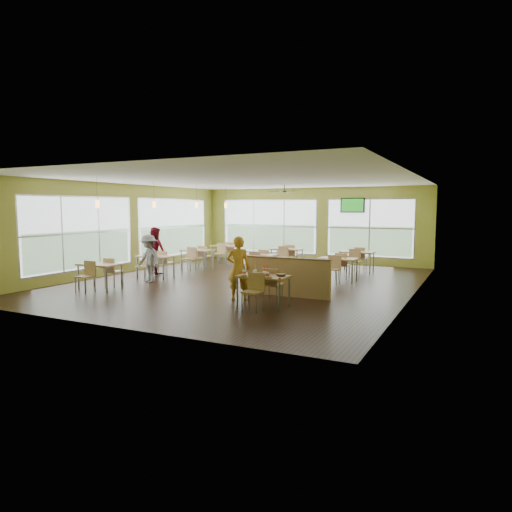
% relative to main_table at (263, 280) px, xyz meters
% --- Properties ---
extents(room, '(12.00, 12.04, 3.20)m').
position_rel_main_table_xyz_m(room, '(-2.00, 3.00, 0.97)').
color(room, black).
rests_on(room, ground).
extents(window_bays, '(9.24, 10.24, 2.38)m').
position_rel_main_table_xyz_m(window_bays, '(-4.65, 6.08, 0.85)').
color(window_bays, white).
rests_on(window_bays, room).
extents(main_table, '(1.22, 1.52, 0.87)m').
position_rel_main_table_xyz_m(main_table, '(0.00, 0.00, 0.00)').
color(main_table, tan).
rests_on(main_table, floor).
extents(half_wall_divider, '(2.40, 0.14, 1.04)m').
position_rel_main_table_xyz_m(half_wall_divider, '(0.00, 1.45, -0.11)').
color(half_wall_divider, tan).
rests_on(half_wall_divider, floor).
extents(dining_tables, '(6.92, 8.72, 0.87)m').
position_rel_main_table_xyz_m(dining_tables, '(-3.05, 4.71, -0.00)').
color(dining_tables, tan).
rests_on(dining_tables, floor).
extents(pendant_lights, '(0.11, 7.31, 0.86)m').
position_rel_main_table_xyz_m(pendant_lights, '(-5.20, 3.68, 1.82)').
color(pendant_lights, '#2D2119').
rests_on(pendant_lights, ceiling).
extents(ceiling_fan, '(1.25, 1.25, 0.29)m').
position_rel_main_table_xyz_m(ceiling_fan, '(-2.00, 6.00, 2.32)').
color(ceiling_fan, '#2D2119').
rests_on(ceiling_fan, ceiling).
extents(tv_backwall, '(1.00, 0.07, 0.60)m').
position_rel_main_table_xyz_m(tv_backwall, '(-0.20, 8.90, 1.82)').
color(tv_backwall, black).
rests_on(tv_backwall, wall_back).
extents(man_plaid, '(0.70, 0.60, 1.64)m').
position_rel_main_table_xyz_m(man_plaid, '(-0.90, 0.42, 0.19)').
color(man_plaid, orange).
rests_on(man_plaid, floor).
extents(patron_maroon, '(0.99, 0.88, 1.67)m').
position_rel_main_table_xyz_m(patron_maroon, '(-5.73, 3.17, 0.21)').
color(patron_maroon, '#5F0D19').
rests_on(patron_maroon, floor).
extents(patron_grey, '(1.09, 0.80, 1.51)m').
position_rel_main_table_xyz_m(patron_grey, '(-4.80, 1.68, 0.12)').
color(patron_grey, slate).
rests_on(patron_grey, floor).
extents(cup_blue, '(0.09, 0.09, 0.33)m').
position_rel_main_table_xyz_m(cup_blue, '(-0.43, -0.16, 0.19)').
color(cup_blue, white).
rests_on(cup_blue, main_table).
extents(cup_yellow, '(0.09, 0.09, 0.34)m').
position_rel_main_table_xyz_m(cup_yellow, '(-0.18, -0.07, 0.19)').
color(cup_yellow, white).
rests_on(cup_yellow, main_table).
extents(cup_red_near, '(0.09, 0.09, 0.32)m').
position_rel_main_table_xyz_m(cup_red_near, '(0.09, -0.13, 0.18)').
color(cup_red_near, white).
rests_on(cup_red_near, main_table).
extents(cup_red_far, '(0.09, 0.09, 0.33)m').
position_rel_main_table_xyz_m(cup_red_far, '(0.21, -0.24, 0.19)').
color(cup_red_far, white).
rests_on(cup_red_far, main_table).
extents(food_basket, '(0.24, 0.24, 0.05)m').
position_rel_main_table_xyz_m(food_basket, '(0.41, 0.11, 0.15)').
color(food_basket, black).
rests_on(food_basket, main_table).
extents(ketchup_cup, '(0.06, 0.06, 0.02)m').
position_rel_main_table_xyz_m(ketchup_cup, '(0.55, -0.30, 0.13)').
color(ketchup_cup, '#A92C10').
rests_on(ketchup_cup, main_table).
extents(wrapper_left, '(0.16, 0.15, 0.04)m').
position_rel_main_table_xyz_m(wrapper_left, '(-0.36, -0.30, 0.14)').
color(wrapper_left, tan).
rests_on(wrapper_left, main_table).
extents(wrapper_mid, '(0.18, 0.16, 0.04)m').
position_rel_main_table_xyz_m(wrapper_mid, '(0.07, 0.03, 0.14)').
color(wrapper_mid, tan).
rests_on(wrapper_mid, main_table).
extents(wrapper_right, '(0.16, 0.14, 0.04)m').
position_rel_main_table_xyz_m(wrapper_right, '(0.30, -0.30, 0.14)').
color(wrapper_right, tan).
rests_on(wrapper_right, main_table).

